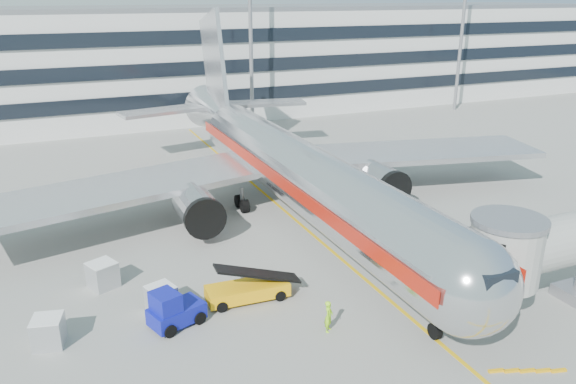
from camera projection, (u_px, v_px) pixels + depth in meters
name	position (u px, v px, depth m)	size (l,w,h in m)	color
ground	(358.00, 274.00, 36.83)	(180.00, 180.00, 0.00)	gray
lead_in_line	(296.00, 220.00, 45.47)	(0.25, 70.00, 0.01)	#E2AB0B
main_jet	(287.00, 165.00, 45.54)	(50.95, 48.70, 16.06)	silver
terminal	(165.00, 61.00, 84.30)	(150.00, 24.25, 15.60)	silver
light_mast_centre	(250.00, 14.00, 71.16)	(2.40, 1.20, 25.45)	gray
light_mast_east	(464.00, 11.00, 83.95)	(2.40, 1.20, 25.45)	gray
belt_loader	(247.00, 289.00, 33.47)	(5.21, 2.09, 2.47)	#F0A60A
baggage_tug	(173.00, 310.00, 30.74)	(3.32, 2.64, 2.20)	#0D1496
cargo_container_left	(48.00, 331.00, 29.10)	(1.81, 1.81, 1.60)	#B4B6BB
cargo_container_right	(103.00, 275.00, 34.93)	(2.04, 2.04, 1.65)	#B4B6BB
cargo_container_front	(161.00, 298.00, 32.31)	(1.84, 1.84, 1.55)	#B4B6BB
ramp_worker	(329.00, 316.00, 30.28)	(0.66, 0.43, 1.81)	#9EF319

